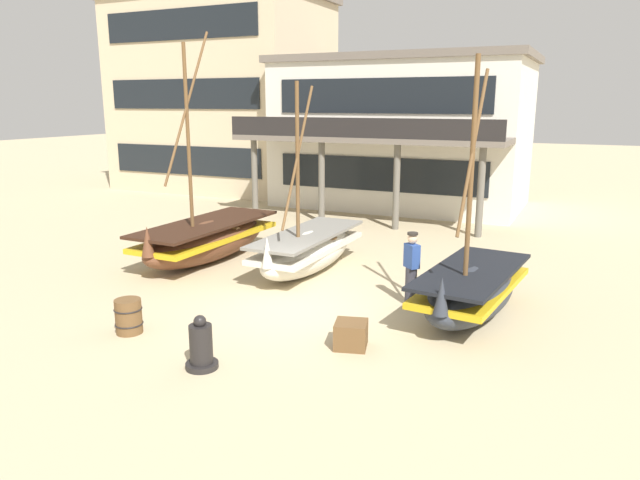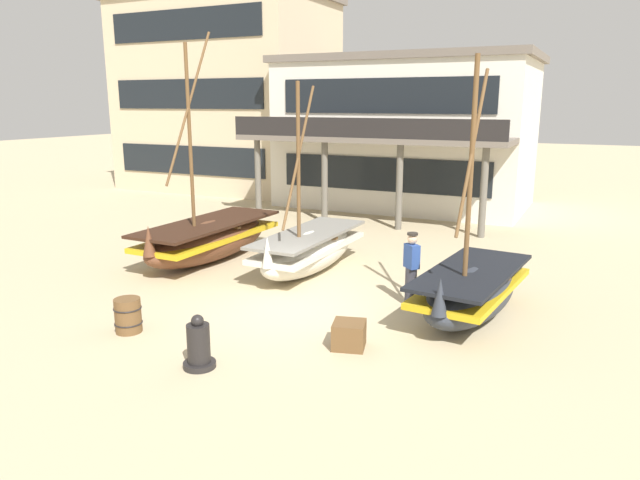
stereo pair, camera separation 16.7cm
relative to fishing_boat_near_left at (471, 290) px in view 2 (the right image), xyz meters
The scene contains 10 objects.
ground_plane 3.72m from the fishing_boat_near_left, 159.42° to the right, with size 120.00×120.00×0.00m, color tan.
fishing_boat_near_left is the anchor object (origin of this frame).
fishing_boat_centre_large 7.98m from the fishing_boat_near_left, behind, with size 1.88×5.15×6.39m.
fishing_boat_far_right 4.93m from the fishing_boat_near_left, 161.66° to the left, with size 1.51×4.50×5.01m.
fisherman_by_hull 1.40m from the fishing_boat_near_left, behind, with size 0.42×0.40×1.68m.
capstan_winch 5.87m from the fishing_boat_near_left, 128.98° to the right, with size 0.57×0.57×0.97m.
wooden_barrel 7.12m from the fishing_boat_near_left, 146.97° to the right, with size 0.56×0.56×0.70m.
cargo_crate 3.15m from the fishing_boat_near_left, 122.70° to the right, with size 0.60×0.60×0.50m, color brown.
harbor_building_main 14.49m from the fishing_boat_near_left, 113.68° to the left, with size 10.79×8.90×6.43m.
harbor_building_annex 22.02m from the fishing_boat_near_left, 138.02° to the left, with size 10.63×7.12×9.76m.
Camera 2 is at (5.76, -10.80, 4.50)m, focal length 32.84 mm.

